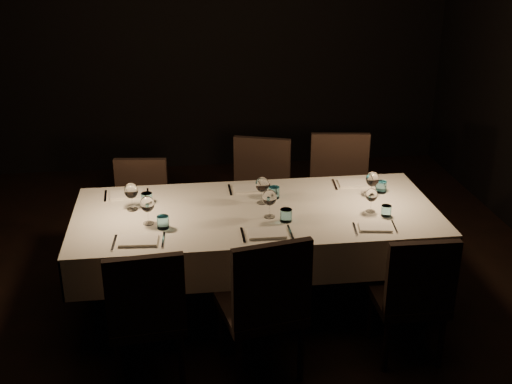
{
  "coord_description": "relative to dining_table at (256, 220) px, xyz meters",
  "views": [
    {
      "loc": [
        -0.52,
        -4.02,
        2.61
      ],
      "look_at": [
        0.0,
        0.0,
        0.9
      ],
      "focal_mm": 45.0,
      "sensor_mm": 36.0,
      "label": 1
    }
  ],
  "objects": [
    {
      "name": "room",
      "position": [
        0.0,
        0.0,
        0.81
      ],
      "size": [
        5.01,
        6.01,
        3.01
      ],
      "color": "black",
      "rests_on": "ground"
    },
    {
      "name": "dining_table",
      "position": [
        0.0,
        0.0,
        0.0
      ],
      "size": [
        2.52,
        1.12,
        0.76
      ],
      "color": "black",
      "rests_on": "ground"
    },
    {
      "name": "chair_near_left",
      "position": [
        -0.75,
        -0.78,
        -0.17
      ],
      "size": [
        0.48,
        0.48,
        0.93
      ],
      "rotation": [
        0.0,
        0.0,
        3.23
      ],
      "color": "black",
      "rests_on": "ground"
    },
    {
      "name": "place_setting_near_left",
      "position": [
        -0.73,
        -0.22,
        0.15
      ],
      "size": [
        0.36,
        0.42,
        0.2
      ],
      "rotation": [
        0.0,
        0.0,
        -0.06
      ],
      "color": "silver",
      "rests_on": "dining_table"
    },
    {
      "name": "chair_near_center",
      "position": [
        -0.05,
        -0.82,
        -0.15
      ],
      "size": [
        0.55,
        0.55,
        0.98
      ],
      "rotation": [
        0.0,
        0.0,
        3.34
      ],
      "color": "black",
      "rests_on": "ground"
    },
    {
      "name": "place_setting_near_center",
      "position": [
        0.08,
        -0.22,
        0.15
      ],
      "size": [
        0.36,
        0.42,
        0.2
      ],
      "rotation": [
        0.0,
        0.0,
        -0.0
      ],
      "color": "silver",
      "rests_on": "dining_table"
    },
    {
      "name": "chair_near_right",
      "position": [
        0.88,
        -0.77,
        -0.18
      ],
      "size": [
        0.44,
        0.44,
        0.9
      ],
      "rotation": [
        0.0,
        0.0,
        3.12
      ],
      "color": "black",
      "rests_on": "ground"
    },
    {
      "name": "place_setting_near_right",
      "position": [
        0.79,
        -0.22,
        0.14
      ],
      "size": [
        0.32,
        0.4,
        0.17
      ],
      "rotation": [
        0.0,
        0.0,
        -0.13
      ],
      "color": "silver",
      "rests_on": "dining_table"
    },
    {
      "name": "chair_far_left",
      "position": [
        -0.84,
        0.75,
        -0.2
      ],
      "size": [
        0.46,
        0.46,
        0.87
      ],
      "rotation": [
        0.0,
        0.0,
        -0.12
      ],
      "color": "black",
      "rests_on": "ground"
    },
    {
      "name": "place_setting_far_left",
      "position": [
        -0.85,
        0.22,
        0.15
      ],
      "size": [
        0.36,
        0.42,
        0.2
      ],
      "rotation": [
        0.0,
        0.0,
        0.05
      ],
      "color": "silver",
      "rests_on": "dining_table"
    },
    {
      "name": "chair_far_center",
      "position": [
        0.13,
        0.81,
        -0.15
      ],
      "size": [
        0.6,
        0.6,
        0.98
      ],
      "rotation": [
        0.0,
        0.0,
        -0.33
      ],
      "color": "black",
      "rests_on": "ground"
    },
    {
      "name": "place_setting_far_center",
      "position": [
        0.07,
        0.22,
        0.15
      ],
      "size": [
        0.35,
        0.42,
        0.2
      ],
      "rotation": [
        0.0,
        0.0,
        -0.0
      ],
      "color": "silver",
      "rests_on": "dining_table"
    },
    {
      "name": "chair_far_right",
      "position": [
        0.8,
        0.76,
        -0.14
      ],
      "size": [
        0.54,
        0.54,
        1.01
      ],
      "rotation": [
        0.0,
        0.0,
        -0.14
      ],
      "color": "black",
      "rests_on": "ground"
    },
    {
      "name": "place_setting_far_right",
      "position": [
        0.87,
        0.22,
        0.15
      ],
      "size": [
        0.36,
        0.42,
        0.2
      ],
      "rotation": [
        0.0,
        0.0,
        -0.09
      ],
      "color": "silver",
      "rests_on": "dining_table"
    }
  ]
}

